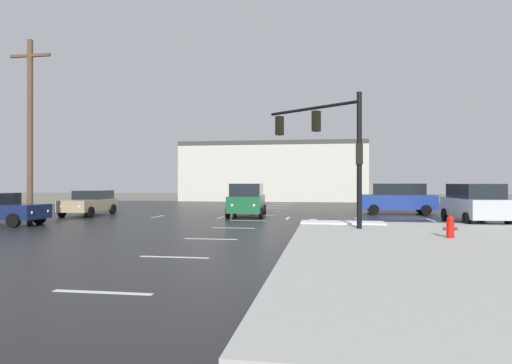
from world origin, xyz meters
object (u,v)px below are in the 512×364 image
object	(u,v)px
fire_hydrant	(450,227)
sedan_tan	(90,202)
suv_green	(247,199)
suv_silver	(474,202)
traffic_signal_mast	(332,139)
suv_blue	(398,198)
utility_pole_mid	(30,128)

from	to	relation	value
fire_hydrant	sedan_tan	size ratio (longest dim) A/B	0.17
sedan_tan	suv_green	bearing A→B (deg)	92.05
suv_silver	sedan_tan	size ratio (longest dim) A/B	1.07
suv_green	traffic_signal_mast	bearing A→B (deg)	32.81
traffic_signal_mast	suv_blue	world-z (taller)	traffic_signal_mast
sedan_tan	utility_pole_mid	bearing A→B (deg)	-2.26
suv_silver	sedan_tan	distance (m)	22.50
traffic_signal_mast	suv_silver	distance (m)	8.85
suv_green	suv_blue	distance (m)	10.33
sedan_tan	suv_blue	size ratio (longest dim) A/B	0.94
traffic_signal_mast	sedan_tan	size ratio (longest dim) A/B	1.27
suv_green	sedan_tan	world-z (taller)	suv_green
suv_blue	suv_silver	bearing A→B (deg)	114.74
traffic_signal_mast	sedan_tan	xyz separation A→B (m)	(-15.11, 5.86, -3.21)
sedan_tan	utility_pole_mid	distance (m)	7.05
sedan_tan	utility_pole_mid	xyz separation A→B (m)	(0.02, -5.78, 4.04)
suv_silver	sedan_tan	world-z (taller)	suv_silver
suv_blue	utility_pole_mid	distance (m)	22.51
sedan_tan	suv_blue	world-z (taller)	suv_blue
suv_blue	traffic_signal_mast	bearing A→B (deg)	68.08
utility_pole_mid	fire_hydrant	bearing A→B (deg)	-10.83
traffic_signal_mast	fire_hydrant	size ratio (longest dim) A/B	7.38
suv_silver	utility_pole_mid	xyz separation A→B (m)	(-22.40, -3.91, 3.81)
fire_hydrant	suv_silver	xyz separation A→B (m)	(3.21, 7.58, 0.55)
sedan_tan	suv_blue	bearing A→B (deg)	100.81
fire_hydrant	sedan_tan	world-z (taller)	sedan_tan
fire_hydrant	sedan_tan	xyz separation A→B (m)	(-19.22, 9.45, 0.32)
utility_pole_mid	traffic_signal_mast	bearing A→B (deg)	-0.31
sedan_tan	utility_pole_mid	world-z (taller)	utility_pole_mid
suv_silver	suv_green	distance (m)	12.68
suv_green	sedan_tan	xyz separation A→B (m)	(-10.03, -0.79, -0.24)
traffic_signal_mast	suv_silver	xyz separation A→B (m)	(7.32, 3.99, -2.97)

